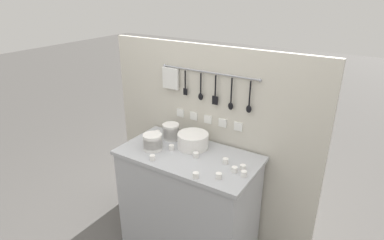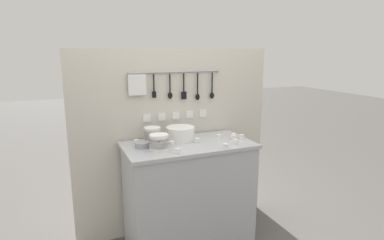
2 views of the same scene
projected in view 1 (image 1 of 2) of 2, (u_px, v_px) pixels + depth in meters
The scene contains 16 objects.
counter at pixel (188, 203), 2.68m from camera, with size 1.10×0.59×0.93m.
back_wall at pixel (209, 145), 2.78m from camera, with size 1.90×0.08×1.73m.
bowl_stack_nested_right at pixel (171, 132), 2.72m from camera, with size 0.14×0.14×0.13m.
bowl_stack_wide_centre at pixel (153, 142), 2.55m from camera, with size 0.15×0.15×0.13m.
plate_stack at pixel (193, 141), 2.58m from camera, with size 0.25×0.25×0.12m.
steel_mixing_bowl at pixel (152, 138), 2.71m from camera, with size 0.12×0.12×0.04m.
cup_mid_row at pixel (243, 168), 2.28m from camera, with size 0.04×0.04×0.04m.
cup_centre at pixel (244, 174), 2.20m from camera, with size 0.04×0.04×0.04m.
cup_beside_plates at pixel (152, 158), 2.41m from camera, with size 0.04×0.04×0.04m.
cup_back_left at pixel (158, 133), 2.81m from camera, with size 0.04×0.04×0.04m.
cup_back_right at pixel (171, 147), 2.56m from camera, with size 0.04×0.04×0.04m.
cup_by_caddy at pixel (196, 175), 2.18m from camera, with size 0.04×0.04×0.04m.
cup_edge_far at pixel (235, 169), 2.25m from camera, with size 0.04×0.04×0.04m.
cup_front_right at pixel (225, 161), 2.36m from camera, with size 0.04×0.04×0.04m.
cup_front_left at pixel (196, 155), 2.45m from camera, with size 0.04×0.04×0.04m.
cup_edge_near at pixel (219, 176), 2.18m from camera, with size 0.04×0.04×0.04m.
Camera 1 is at (1.20, -1.84, 2.15)m, focal length 30.00 mm.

